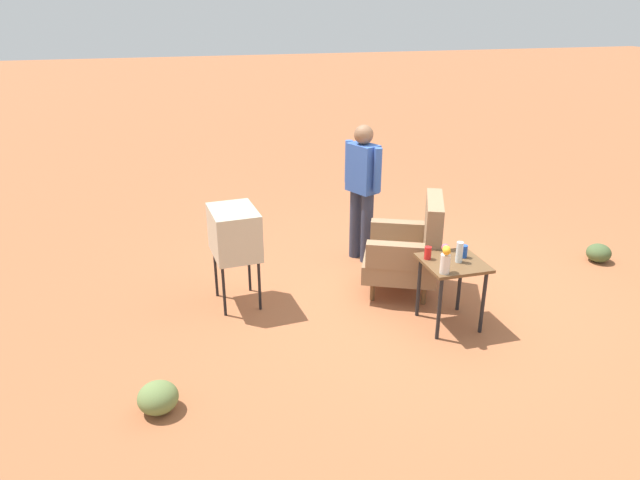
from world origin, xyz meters
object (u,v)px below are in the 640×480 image
at_px(person_standing, 362,185).
at_px(tv_on_stand, 235,233).
at_px(soda_can_blue, 464,251).
at_px(flower_vase, 446,258).
at_px(bottle_short_clear, 459,252).
at_px(soda_can_red, 428,253).
at_px(side_table, 452,271).
at_px(armchair, 410,249).

bearing_deg(person_standing, tv_on_stand, -65.88).
bearing_deg(person_standing, soda_can_blue, 15.50).
bearing_deg(soda_can_blue, person_standing, -164.50).
height_order(person_standing, flower_vase, person_standing).
relative_size(tv_on_stand, bottle_short_clear, 5.15).
bearing_deg(soda_can_red, bottle_short_clear, 60.30).
height_order(tv_on_stand, person_standing, person_standing).
bearing_deg(flower_vase, person_standing, -176.39).
bearing_deg(soda_can_red, person_standing, -176.13).
bearing_deg(side_table, bottle_short_clear, 58.12).
xyz_separation_m(side_table, tv_on_stand, (-0.97, -1.91, 0.22)).
xyz_separation_m(armchair, tv_on_stand, (-0.24, -1.81, 0.28)).
relative_size(armchair, soda_can_blue, 8.69).
bearing_deg(soda_can_blue, bottle_short_clear, -48.57).
bearing_deg(soda_can_blue, soda_can_red, -99.45).
distance_m(side_table, soda_can_red, 0.29).
bearing_deg(side_table, soda_can_red, -119.27).
height_order(armchair, tv_on_stand, armchair).
bearing_deg(bottle_short_clear, person_standing, -168.27).
height_order(armchair, flower_vase, armchair).
bearing_deg(flower_vase, tv_on_stand, -124.51).
distance_m(side_table, person_standing, 1.76).
height_order(bottle_short_clear, soda_can_red, bottle_short_clear).
distance_m(soda_can_blue, soda_can_red, 0.35).
height_order(side_table, soda_can_blue, soda_can_blue).
bearing_deg(armchair, flower_vase, -5.88).
height_order(armchair, soda_can_red, armchair).
distance_m(tv_on_stand, bottle_short_clear, 2.19).
bearing_deg(soda_can_red, tv_on_stand, -116.76).
relative_size(armchair, soda_can_red, 8.69).
bearing_deg(tv_on_stand, soda_can_red, 63.24).
bearing_deg(bottle_short_clear, flower_vase, -52.92).
distance_m(bottle_short_clear, soda_can_blue, 0.13).
distance_m(bottle_short_clear, flower_vase, 0.30).
relative_size(armchair, tv_on_stand, 1.03).
xyz_separation_m(side_table, soda_can_blue, (-0.06, 0.14, 0.16)).
height_order(tv_on_stand, bottle_short_clear, tv_on_stand).
distance_m(person_standing, soda_can_blue, 1.70).
bearing_deg(armchair, bottle_short_clear, 10.37).
distance_m(bottle_short_clear, soda_can_red, 0.29).
xyz_separation_m(side_table, person_standing, (-1.69, -0.32, 0.37)).
bearing_deg(tv_on_stand, flower_vase, 55.49).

